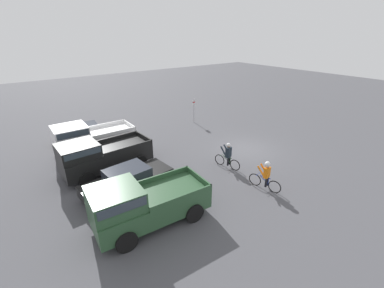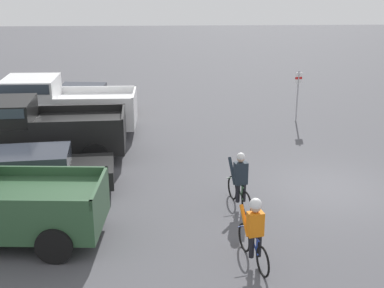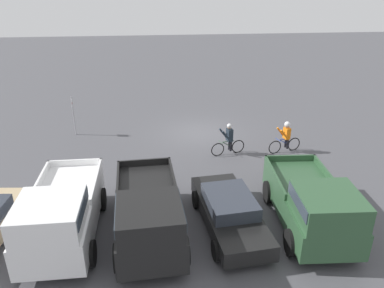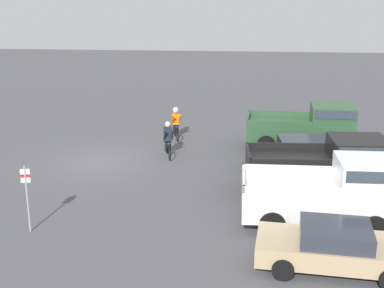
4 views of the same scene
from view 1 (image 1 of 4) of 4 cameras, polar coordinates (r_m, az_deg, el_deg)
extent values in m
plane|color=#4C4C51|center=(18.75, 11.93, -1.15)|extent=(80.00, 80.00, 0.00)
cube|color=#2D5133|center=(11.55, -8.99, -13.20)|extent=(2.36, 5.07, 0.93)
cube|color=#2D5133|center=(10.67, -16.72, -11.61)|extent=(2.02, 2.09, 0.85)
cube|color=#333D47|center=(10.56, -16.84, -10.78)|extent=(2.07, 1.94, 0.38)
cube|color=#2D5133|center=(10.83, -2.07, -11.82)|extent=(0.25, 2.98, 0.25)
cube|color=#2D5133|center=(12.31, -6.89, -7.19)|extent=(0.25, 2.98, 0.25)
cube|color=#2D5133|center=(12.18, 1.39, -7.36)|extent=(2.08, 0.20, 0.25)
cylinder|color=black|center=(10.70, -14.34, -20.32)|extent=(0.27, 0.89, 0.88)
cylinder|color=black|center=(12.25, -17.70, -14.22)|extent=(0.27, 0.89, 0.88)
cylinder|color=black|center=(11.65, 0.50, -15.12)|extent=(0.27, 0.89, 0.88)
cylinder|color=black|center=(13.09, -4.58, -10.27)|extent=(0.27, 0.89, 0.88)
cube|color=black|center=(13.90, -14.02, -8.14)|extent=(2.20, 4.82, 0.56)
cube|color=#2D333D|center=(13.63, -14.23, -6.28)|extent=(1.77, 2.25, 0.47)
cylinder|color=black|center=(12.86, -17.93, -12.77)|extent=(0.25, 0.69, 0.68)
cylinder|color=black|center=(14.24, -20.96, -9.38)|extent=(0.25, 0.69, 0.68)
cylinder|color=black|center=(14.01, -6.79, -8.35)|extent=(0.25, 0.69, 0.68)
cylinder|color=black|center=(15.28, -10.62, -5.68)|extent=(0.25, 0.69, 0.68)
cube|color=black|center=(16.06, -18.37, -2.73)|extent=(2.32, 5.20, 1.01)
cube|color=black|center=(15.32, -24.05, -1.34)|extent=(1.99, 2.14, 0.74)
cube|color=#333D47|center=(15.26, -24.15, -0.78)|extent=(2.05, 1.98, 0.32)
cube|color=black|center=(15.30, -13.77, -0.89)|extent=(0.24, 3.06, 0.25)
cube|color=black|center=(16.99, -16.73, 1.29)|extent=(0.24, 3.06, 0.25)
cube|color=black|center=(16.72, -10.72, 1.55)|extent=(2.06, 0.19, 0.25)
cylinder|color=black|center=(15.00, -22.24, -7.33)|extent=(0.27, 0.90, 0.89)
cylinder|color=black|center=(16.78, -24.47, -4.34)|extent=(0.27, 0.90, 0.89)
cylinder|color=black|center=(15.96, -11.52, -3.97)|extent=(0.27, 0.90, 0.89)
cylinder|color=black|center=(17.64, -14.71, -1.50)|extent=(0.27, 0.90, 0.89)
cube|color=white|center=(18.60, -20.50, 0.64)|extent=(2.08, 5.03, 1.06)
cube|color=white|center=(17.98, -25.47, 2.28)|extent=(1.91, 2.01, 0.84)
cube|color=#333D47|center=(17.92, -25.58, 2.83)|extent=(1.97, 1.85, 0.37)
cube|color=white|center=(17.74, -16.78, 2.34)|extent=(0.09, 3.01, 0.25)
cube|color=white|center=(19.53, -18.86, 4.03)|extent=(0.09, 3.01, 0.25)
cube|color=white|center=(19.09, -13.75, 4.21)|extent=(2.07, 0.09, 0.25)
cylinder|color=black|center=(17.57, -24.07, -3.11)|extent=(0.22, 0.83, 0.83)
cylinder|color=black|center=(19.44, -25.54, -0.82)|extent=(0.22, 0.83, 0.83)
cylinder|color=black|center=(18.31, -14.72, -0.64)|extent=(0.22, 0.83, 0.83)
cylinder|color=black|center=(20.11, -17.00, 1.34)|extent=(0.22, 0.83, 0.83)
cube|color=tan|center=(21.28, -22.70, 2.09)|extent=(2.24, 4.45, 0.57)
cube|color=#2D333D|center=(21.11, -22.92, 3.38)|extent=(1.82, 2.08, 0.46)
cylinder|color=black|center=(20.42, -25.94, -0.11)|extent=(0.24, 0.62, 0.60)
cylinder|color=black|center=(22.11, -26.45, 1.54)|extent=(0.24, 0.62, 0.60)
cylinder|color=black|center=(20.71, -18.49, 1.45)|extent=(0.24, 0.62, 0.60)
cylinder|color=black|center=(22.38, -19.55, 2.96)|extent=(0.24, 0.62, 0.60)
torus|color=black|center=(16.28, 6.15, -3.48)|extent=(0.69, 0.22, 0.70)
torus|color=black|center=(15.77, 9.51, -4.65)|extent=(0.69, 0.22, 0.70)
cylinder|color=#2D5133|center=(15.94, 7.84, -3.52)|extent=(0.57, 0.17, 0.37)
cylinder|color=#2D5133|center=(15.85, 7.88, -2.89)|extent=(0.60, 0.18, 0.04)
cylinder|color=#2D5133|center=(15.85, 8.43, -3.72)|extent=(0.04, 0.04, 0.34)
cylinder|color=#2D5133|center=(16.04, 6.62, -2.39)|extent=(0.13, 0.45, 0.02)
cylinder|color=black|center=(15.84, 7.99, -3.88)|extent=(0.15, 0.15, 0.52)
cylinder|color=black|center=(15.98, 8.34, -3.64)|extent=(0.15, 0.15, 0.52)
cube|color=#1E2833|center=(15.68, 8.12, -1.83)|extent=(0.32, 0.41, 0.64)
cylinder|color=#1E2833|center=(15.65, 7.09, -1.81)|extent=(0.55, 0.22, 0.69)
cylinder|color=#1E2833|center=(15.91, 7.77, -1.40)|extent=(0.55, 0.22, 0.69)
sphere|color=tan|center=(15.51, 8.12, -0.39)|extent=(0.21, 0.21, 0.21)
sphere|color=silver|center=(15.49, 8.13, -0.21)|extent=(0.23, 0.23, 0.23)
torus|color=black|center=(14.54, 13.80, -7.68)|extent=(0.70, 0.22, 0.71)
torus|color=black|center=(14.19, 17.86, -9.06)|extent=(0.70, 0.22, 0.71)
cylinder|color=#233D9E|center=(14.27, 15.88, -7.78)|extent=(0.57, 0.17, 0.38)
cylinder|color=#233D9E|center=(14.17, 15.97, -7.09)|extent=(0.61, 0.18, 0.04)
cylinder|color=#233D9E|center=(14.21, 16.60, -8.02)|extent=(0.04, 0.04, 0.35)
cylinder|color=#233D9E|center=(14.29, 14.45, -6.50)|extent=(0.13, 0.45, 0.02)
cylinder|color=black|center=(14.18, 16.12, -8.21)|extent=(0.15, 0.15, 0.53)
cylinder|color=black|center=(14.32, 16.42, -7.90)|extent=(0.15, 0.15, 0.53)
cube|color=orange|center=(14.00, 16.32, -6.07)|extent=(0.32, 0.41, 0.57)
cylinder|color=orange|center=(13.93, 15.19, -6.08)|extent=(0.55, 0.22, 0.63)
cylinder|color=orange|center=(14.21, 15.79, -5.53)|extent=(0.55, 0.22, 0.63)
sphere|color=tan|center=(13.81, 16.41, -4.54)|extent=(0.26, 0.26, 0.26)
sphere|color=silver|center=(13.78, 16.44, -4.31)|extent=(0.28, 0.28, 0.28)
cylinder|color=#9E9EA3|center=(23.50, 0.42, 7.41)|extent=(0.06, 0.06, 2.22)
cube|color=white|center=(23.29, 0.42, 9.26)|extent=(0.07, 0.30, 0.45)
cube|color=red|center=(23.29, 0.42, 9.26)|extent=(0.08, 0.30, 0.10)
camera|label=2|loc=(9.02, 76.19, -1.05)|focal=50.00mm
camera|label=3|loc=(15.19, -65.00, 12.14)|focal=35.00mm
camera|label=4|loc=(33.87, -26.30, 21.47)|focal=50.00mm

